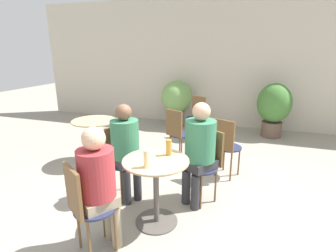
{
  "coord_description": "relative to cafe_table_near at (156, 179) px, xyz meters",
  "views": [
    {
      "loc": [
        0.65,
        -2.33,
        1.82
      ],
      "look_at": [
        -0.24,
        0.37,
        0.98
      ],
      "focal_mm": 28.0,
      "sensor_mm": 36.0,
      "label": 1
    }
  ],
  "objects": [
    {
      "name": "ground_plane",
      "position": [
        0.24,
        0.03,
        -0.51
      ],
      "size": [
        20.0,
        20.0,
        0.0
      ],
      "primitive_type": "plane",
      "color": "gray"
    },
    {
      "name": "storefront_wall",
      "position": [
        0.24,
        4.11,
        0.99
      ],
      "size": [
        10.0,
        0.06,
        3.0
      ],
      "color": "beige",
      "rests_on": "ground_plane"
    },
    {
      "name": "cafe_table_near",
      "position": [
        0.0,
        0.0,
        0.0
      ],
      "size": [
        0.69,
        0.69,
        0.73
      ],
      "color": "#514C47",
      "rests_on": "ground_plane"
    },
    {
      "name": "cafe_table_far",
      "position": [
        -1.49,
        1.15,
        0.0
      ],
      "size": [
        0.7,
        0.7,
        0.73
      ],
      "color": "#514C47",
      "rests_on": "ground_plane"
    },
    {
      "name": "bistro_chair_0",
      "position": [
        0.42,
        0.64,
        0.02
      ],
      "size": [
        0.43,
        0.44,
        0.89
      ],
      "rotation": [
        0.0,
        0.0,
        -0.59
      ],
      "color": "#232847",
      "rests_on": "ground_plane"
    },
    {
      "name": "bistro_chair_1",
      "position": [
        -0.64,
        0.42,
        0.02
      ],
      "size": [
        0.44,
        0.43,
        0.89
      ],
      "rotation": [
        0.0,
        0.0,
        0.98
      ],
      "color": "#232847",
      "rests_on": "ground_plane"
    },
    {
      "name": "bistro_chair_2",
      "position": [
        -0.42,
        -0.64,
        0.02
      ],
      "size": [
        0.43,
        0.44,
        0.89
      ],
      "rotation": [
        0.0,
        0.0,
        -3.73
      ],
      "color": "#232847",
      "rests_on": "ground_plane"
    },
    {
      "name": "bistro_chair_3",
      "position": [
        -0.25,
        1.65,
        0.02
      ],
      "size": [
        0.42,
        0.43,
        0.89
      ],
      "rotation": [
        0.0,
        0.0,
        2.71
      ],
      "color": "#232847",
      "rests_on": "ground_plane"
    },
    {
      "name": "bistro_chair_4",
      "position": [
        -0.2,
        2.89,
        0.02
      ],
      "size": [
        0.41,
        0.43,
        0.89
      ],
      "rotation": [
        0.0,
        0.0,
        5.91
      ],
      "color": "#232847",
      "rests_on": "ground_plane"
    },
    {
      "name": "bistro_chair_5",
      "position": [
        0.57,
        1.28,
        0.02
      ],
      "size": [
        0.41,
        0.43,
        0.89
      ],
      "rotation": [
        0.0,
        0.0,
        2.75
      ],
      "color": "#232847",
      "rests_on": "ground_plane"
    },
    {
      "name": "seated_person_0",
      "position": [
        0.34,
        0.52,
        0.23
      ],
      "size": [
        0.44,
        0.45,
        1.25
      ],
      "rotation": [
        0.0,
        0.0,
        -0.59
      ],
      "color": "#2D2D33",
      "rests_on": "ground_plane"
    },
    {
      "name": "seated_person_1",
      "position": [
        -0.52,
        0.34,
        0.21
      ],
      "size": [
        0.42,
        0.42,
        1.21
      ],
      "rotation": [
        0.0,
        0.0,
        0.98
      ],
      "color": "#2D2D33",
      "rests_on": "ground_plane"
    },
    {
      "name": "seated_person_2",
      "position": [
        -0.34,
        -0.52,
        0.21
      ],
      "size": [
        0.4,
        0.41,
        1.2
      ],
      "rotation": [
        0.0,
        0.0,
        2.55
      ],
      "color": "gray",
      "rests_on": "ground_plane"
    },
    {
      "name": "beer_glass_0",
      "position": [
        -0.02,
        -0.19,
        0.31
      ],
      "size": [
        0.06,
        0.06,
        0.18
      ],
      "color": "beige",
      "rests_on": "cafe_table_near"
    },
    {
      "name": "beer_glass_1",
      "position": [
        0.09,
        0.17,
        0.31
      ],
      "size": [
        0.06,
        0.06,
        0.17
      ],
      "color": "#B28433",
      "rests_on": "cafe_table_near"
    },
    {
      "name": "potted_plant_0",
      "position": [
        -0.85,
        3.64,
        0.17
      ],
      "size": [
        0.75,
        0.75,
        1.11
      ],
      "color": "slate",
      "rests_on": "ground_plane"
    },
    {
      "name": "potted_plant_1",
      "position": [
        1.32,
        3.53,
        0.15
      ],
      "size": [
        0.7,
        0.7,
        1.15
      ],
      "color": "brown",
      "rests_on": "ground_plane"
    }
  ]
}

